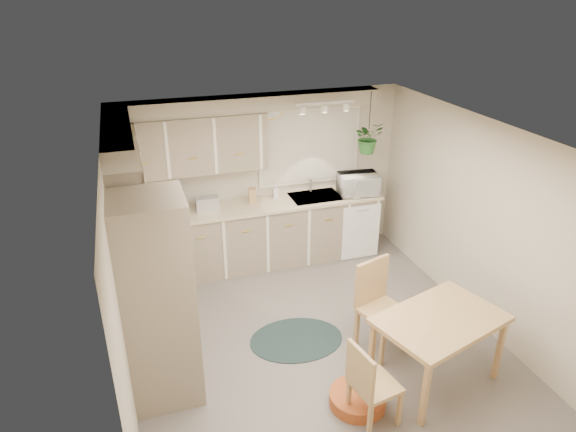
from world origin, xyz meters
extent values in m
plane|color=#625B56|center=(0.00, 0.00, 0.00)|extent=(4.20, 4.20, 0.00)
plane|color=white|center=(0.00, 0.00, 2.40)|extent=(4.20, 4.20, 0.00)
cube|color=#BCB19C|center=(0.00, 2.10, 1.20)|extent=(4.00, 0.04, 2.40)
cube|color=#BCB19C|center=(0.00, -2.10, 1.20)|extent=(4.00, 0.04, 2.40)
cube|color=#BCB19C|center=(-2.00, 0.00, 1.20)|extent=(0.04, 4.20, 2.40)
cube|color=#BCB19C|center=(2.00, 0.00, 1.20)|extent=(0.04, 4.20, 2.40)
cube|color=gray|center=(-1.70, 0.88, 0.45)|extent=(0.60, 1.85, 0.90)
cube|color=gray|center=(-0.20, 1.80, 0.45)|extent=(3.60, 0.60, 0.90)
cube|color=beige|center=(-1.69, 0.88, 0.92)|extent=(0.64, 1.89, 0.04)
cube|color=beige|center=(-0.20, 1.79, 0.92)|extent=(3.64, 0.64, 0.04)
cube|color=gray|center=(-1.68, -0.38, 1.05)|extent=(0.65, 0.65, 2.10)
cube|color=white|center=(-1.35, -0.38, 1.05)|extent=(0.02, 0.56, 0.58)
cube|color=gray|center=(-1.82, 1.00, 1.83)|extent=(0.35, 2.00, 0.75)
cube|color=gray|center=(-1.00, 1.93, 1.83)|extent=(2.00, 0.35, 0.75)
cube|color=#BCB19C|center=(-1.85, 1.00, 2.30)|extent=(0.30, 2.00, 0.20)
cube|color=#BCB19C|center=(-0.20, 1.95, 2.30)|extent=(3.60, 0.30, 0.20)
cube|color=white|center=(-1.68, 0.30, 0.94)|extent=(0.52, 0.58, 0.02)
cube|color=white|center=(-1.70, 0.30, 1.40)|extent=(0.40, 0.60, 0.14)
cube|color=silver|center=(0.70, 2.07, 1.60)|extent=(1.40, 0.02, 1.00)
cube|color=silver|center=(0.70, 2.08, 1.60)|extent=(1.50, 0.02, 1.10)
cube|color=#B4B7BD|center=(0.70, 1.80, 0.90)|extent=(0.70, 0.48, 0.10)
cube|color=white|center=(1.30, 1.49, 0.42)|extent=(0.58, 0.02, 0.83)
cube|color=white|center=(0.70, 1.55, 2.33)|extent=(0.80, 0.04, 0.04)
cylinder|color=gold|center=(0.15, 2.07, 2.18)|extent=(0.30, 0.03, 0.30)
cube|color=tan|center=(0.93, -1.06, 0.38)|extent=(1.40, 1.13, 0.77)
cube|color=tan|center=(0.10, -1.35, 0.43)|extent=(0.47, 0.47, 0.87)
cube|color=tan|center=(0.65, -0.44, 0.51)|extent=(0.60, 0.60, 1.03)
ellipsoid|color=black|center=(-0.20, -0.03, 0.01)|extent=(1.13, 0.89, 0.01)
cylinder|color=#AF5423|center=(0.05, -1.13, 0.06)|extent=(0.70, 0.70, 0.13)
imported|color=white|center=(1.31, 1.70, 1.13)|extent=(0.58, 0.36, 0.38)
imported|color=white|center=(0.15, 1.95, 0.98)|extent=(0.09, 0.19, 0.09)
imported|color=#296227|center=(1.42, 1.70, 1.72)|extent=(0.45, 0.49, 0.35)
cube|color=black|center=(-1.24, 1.80, 1.10)|extent=(0.21, 0.24, 0.31)
cube|color=#B4B7BD|center=(-0.84, 1.82, 1.03)|extent=(0.31, 0.18, 0.18)
cube|color=tan|center=(-0.21, 1.85, 1.05)|extent=(0.11, 0.11, 0.22)
camera|label=1|loc=(-1.75, -4.51, 3.75)|focal=32.00mm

